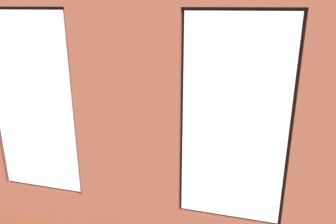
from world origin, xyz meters
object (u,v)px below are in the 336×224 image
object	(u,v)px
cup_ceramic	(168,126)
remote_gray	(159,123)
potted_plant_beside_window_right	(4,151)
papasan_chair	(183,108)
coffee_table	(165,129)
potted_plant_by_left_couch	(280,125)
potted_plant_between_couches	(236,176)
potted_plant_mid_room_small	(217,119)
table_plant_small	(145,120)
potted_plant_near_tv	(68,129)
media_console	(72,123)
potted_plant_foreground_right	(108,94)
candle_jar	(165,123)
couch_by_window	(127,187)
potted_plant_corner_near_left	(305,103)
couch_left	(310,168)
tv_flatscreen	(70,96)

from	to	relation	value
cup_ceramic	remote_gray	world-z (taller)	cup_ceramic
potted_plant_beside_window_right	papasan_chair	bearing A→B (deg)	-118.38
remote_gray	papasan_chair	xyz separation A→B (m)	(-0.23, -1.26, -0.03)
coffee_table	potted_plant_by_left_couch	size ratio (longest dim) A/B	1.83
potted_plant_beside_window_right	potted_plant_between_couches	world-z (taller)	potted_plant_between_couches
papasan_chair	potted_plant_between_couches	world-z (taller)	potted_plant_between_couches
cup_ceramic	remote_gray	bearing A→B (deg)	-38.64
potted_plant_between_couches	potted_plant_mid_room_small	bearing A→B (deg)	-78.26
table_plant_small	cup_ceramic	bearing A→B (deg)	180.00
papasan_chair	potted_plant_near_tv	world-z (taller)	potted_plant_near_tv
media_console	potted_plant_between_couches	world-z (taller)	potted_plant_between_couches
potted_plant_foreground_right	potted_plant_by_left_couch	bearing A→B (deg)	167.78
candle_jar	potted_plant_beside_window_right	distance (m)	2.89
couch_by_window	potted_plant_corner_near_left	bearing A→B (deg)	-126.35
couch_left	tv_flatscreen	xyz separation A→B (m)	(4.83, -1.09, 0.51)
papasan_chair	potted_plant_beside_window_right	bearing A→B (deg)	61.62
candle_jar	potted_plant_beside_window_right	size ratio (longest dim) A/B	0.11
table_plant_small	potted_plant_by_left_couch	size ratio (longest dim) A/B	0.37
couch_left	remote_gray	size ratio (longest dim) A/B	12.50
tv_flatscreen	potted_plant_between_couches	size ratio (longest dim) A/B	0.95
potted_plant_foreground_right	potted_plant_mid_room_small	bearing A→B (deg)	166.82
couch_by_window	potted_plant_foreground_right	bearing A→B (deg)	-61.46
potted_plant_between_couches	potted_plant_mid_room_small	distance (m)	3.00
couch_left	potted_plant_corner_near_left	bearing A→B (deg)	-178.87
papasan_chair	potted_plant_beside_window_right	size ratio (longest dim) A/B	1.02
potted_plant_by_left_couch	potted_plant_beside_window_right	size ratio (longest dim) A/B	0.64
cup_ceramic	couch_left	bearing A→B (deg)	163.36
remote_gray	potted_plant_between_couches	size ratio (longest dim) A/B	0.13
cup_ceramic	tv_flatscreen	bearing A→B (deg)	-8.40
couch_by_window	remote_gray	bearing A→B (deg)	-84.66
candle_jar	remote_gray	size ratio (longest dim) A/B	0.70
table_plant_small	papasan_chair	xyz separation A→B (m)	(-0.45, -1.46, -0.15)
media_console	potted_plant_by_left_couch	bearing A→B (deg)	-174.92
coffee_table	potted_plant_between_couches	xyz separation A→B (m)	(-1.53, 2.07, 0.29)
coffee_table	media_console	xyz separation A→B (m)	(2.22, -0.23, -0.17)
couch_left	media_console	xyz separation A→B (m)	(4.83, -1.09, -0.10)
couch_left	potted_plant_beside_window_right	xyz separation A→B (m)	(4.46, 1.36, 0.36)
cup_ceramic	potted_plant_corner_near_left	xyz separation A→B (m)	(-2.67, -1.67, 0.19)
candle_jar	potted_plant_foreground_right	size ratio (longest dim) A/B	0.11
couch_left	coffee_table	bearing A→B (deg)	-103.54
potted_plant_by_left_couch	potted_plant_mid_room_small	bearing A→B (deg)	-10.05
couch_by_window	potted_plant_by_left_couch	bearing A→B (deg)	-128.19
potted_plant_by_left_couch	potted_plant_mid_room_small	distance (m)	1.30
coffee_table	papasan_chair	bearing A→B (deg)	-93.30
candle_jar	potted_plant_foreground_right	bearing A→B (deg)	-38.32
cup_ceramic	potted_plant_beside_window_right	bearing A→B (deg)	47.35
tv_flatscreen	potted_plant_beside_window_right	xyz separation A→B (m)	(-0.37, 2.45, -0.16)
couch_left	potted_plant_between_couches	size ratio (longest dim) A/B	1.68
couch_left	table_plant_small	bearing A→B (deg)	-99.50
couch_by_window	papasan_chair	size ratio (longest dim) A/B	1.94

